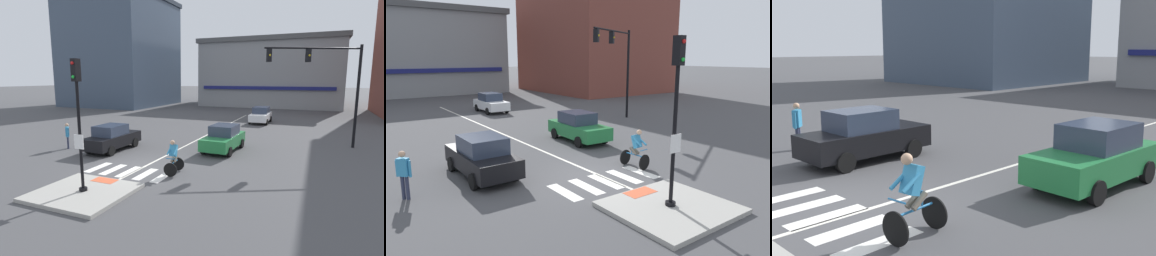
# 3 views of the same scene
# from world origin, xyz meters

# --- Properties ---
(ground_plane) EXTENTS (300.00, 300.00, 0.00)m
(ground_plane) POSITION_xyz_m (0.00, 0.00, 0.00)
(ground_plane) COLOR #474749
(crosswalk_stripe_a) EXTENTS (0.44, 1.80, 0.01)m
(crosswalk_stripe_a) POSITION_xyz_m (-1.89, -0.69, 0.00)
(crosswalk_stripe_a) COLOR silver
(crosswalk_stripe_a) RESTS_ON ground
(crosswalk_stripe_b) EXTENTS (0.44, 1.80, 0.01)m
(crosswalk_stripe_b) POSITION_xyz_m (-0.94, -0.69, 0.00)
(crosswalk_stripe_b) COLOR silver
(crosswalk_stripe_b) RESTS_ON ground
(crosswalk_stripe_c) EXTENTS (0.44, 1.80, 0.01)m
(crosswalk_stripe_c) POSITION_xyz_m (0.00, -0.69, 0.00)
(crosswalk_stripe_c) COLOR silver
(crosswalk_stripe_c) RESTS_ON ground
(crosswalk_stripe_d) EXTENTS (0.44, 1.80, 0.01)m
(crosswalk_stripe_d) POSITION_xyz_m (0.94, -0.69, 0.00)
(crosswalk_stripe_d) COLOR silver
(crosswalk_stripe_d) RESTS_ON ground
(crosswalk_stripe_e) EXTENTS (0.44, 1.80, 0.01)m
(crosswalk_stripe_e) POSITION_xyz_m (1.89, -0.69, 0.00)
(crosswalk_stripe_e) COLOR silver
(crosswalk_stripe_e) RESTS_ON ground
(lane_centre_line) EXTENTS (0.14, 28.00, 0.01)m
(lane_centre_line) POSITION_xyz_m (0.24, 10.00, 0.00)
(lane_centre_line) COLOR silver
(lane_centre_line) RESTS_ON ground
(car_black_westbound_near) EXTENTS (1.89, 4.12, 1.64)m
(car_black_westbound_near) POSITION_xyz_m (-3.57, 2.67, 0.81)
(car_black_westbound_near) COLOR black
(car_black_westbound_near) RESTS_ON ground
(car_green_eastbound_mid) EXTENTS (1.98, 4.17, 1.64)m
(car_green_eastbound_mid) POSITION_xyz_m (3.01, 5.30, 0.81)
(car_green_eastbound_mid) COLOR #237A3D
(car_green_eastbound_mid) RESTS_ON ground
(cyclist) EXTENTS (0.76, 1.15, 1.68)m
(cyclist) POSITION_xyz_m (2.17, -0.10, 0.87)
(cyclist) COLOR black
(cyclist) RESTS_ON ground
(pedestrian_at_curb_left) EXTENTS (0.42, 0.41, 1.67)m
(pedestrian_at_curb_left) POSITION_xyz_m (-6.52, 1.89, 0.98)
(pedestrian_at_curb_left) COLOR #2D334C
(pedestrian_at_curb_left) RESTS_ON ground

